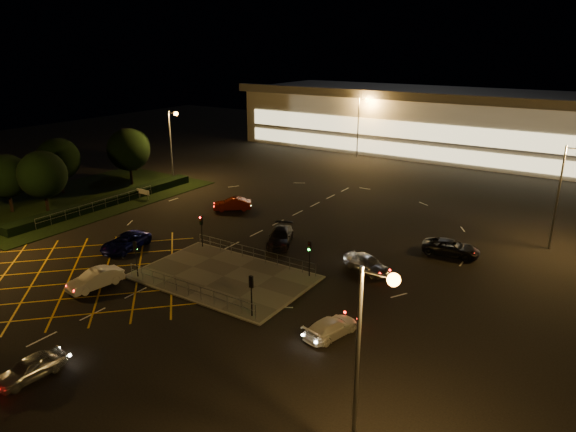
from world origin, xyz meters
The scene contains 26 objects.
ground centered at (0.00, 0.00, 0.00)m, with size 180.00×180.00×0.00m, color black.
pedestrian_island centered at (2.00, -2.00, 0.06)m, with size 14.00×9.00×0.12m, color #4C4944.
grass_verge centered at (-28.00, 6.00, 0.04)m, with size 18.00×30.00×0.08m, color black.
hedge centered at (-23.00, 6.00, 0.50)m, with size 2.00×26.00×1.00m, color black.
supermarket centered at (0.00, 61.95, 5.31)m, with size 72.00×26.50×10.50m.
streetlight_se centered at (20.44, -14.00, 6.56)m, with size 1.78×0.56×10.03m.
streetlight_nw centered at (-23.56, 18.00, 6.56)m, with size 1.78×0.56×10.03m.
streetlight_ne centered at (24.44, 20.00, 6.56)m, with size 1.78×0.56×10.03m.
streetlight_far_left centered at (-9.56, 48.00, 6.56)m, with size 1.78×0.56×10.03m.
signal_sw centered at (-4.00, -5.99, 2.37)m, with size 0.28×0.30×3.15m.
signal_se centered at (8.00, -5.99, 2.37)m, with size 0.28×0.30×3.15m.
signal_nw centered at (-4.00, 1.99, 2.37)m, with size 0.28×0.30×3.15m.
signal_ne centered at (8.00, 1.99, 2.37)m, with size 0.28×0.30×3.15m.
tree_a centered at (-30.00, -2.00, 4.33)m, with size 5.04×5.04×6.86m.
tree_b centered at (-32.00, 6.00, 4.64)m, with size 5.40×5.40×7.35m.
tree_c centered at (-28.00, 14.00, 4.95)m, with size 5.76×5.76×7.84m.
tree_d centered at (-34.00, 20.00, 4.02)m, with size 4.68×4.68×6.37m.
tree_e centered at (-26.00, 0.00, 4.64)m, with size 5.40×5.40×7.35m.
car_near_silver centered at (1.37, -18.72, 0.68)m, with size 1.60×3.98×1.36m, color silver.
car_queue_white centered at (-5.42, -9.09, 0.74)m, with size 1.56×4.48×1.48m, color white.
car_left_blue centered at (-9.87, -2.32, 0.74)m, with size 2.44×5.30×1.47m, color #0C0F4B.
car_far_dkgrey centered at (1.74, 6.93, 0.77)m, with size 2.14×5.27×1.53m, color black.
car_right_silver centered at (11.53, 5.73, 0.76)m, with size 1.81×4.49×1.53m, color #999B9F.
car_circ_red centered at (-9.04, 12.75, 0.73)m, with size 1.54×4.42×1.46m, color maroon.
car_east_grey centered at (16.54, 13.33, 0.72)m, with size 2.39×5.18×1.44m, color black.
car_approach_white centered at (13.90, -5.00, 0.63)m, with size 1.76×4.32×1.25m, color silver.
Camera 1 is at (28.06, -31.88, 18.73)m, focal length 32.00 mm.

